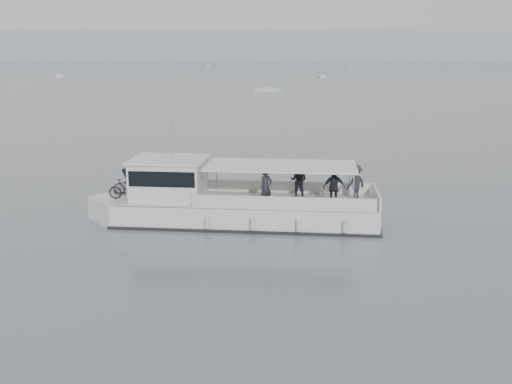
{
  "coord_description": "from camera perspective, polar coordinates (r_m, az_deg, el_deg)",
  "views": [
    {
      "loc": [
        -3.18,
        -26.24,
        8.4
      ],
      "look_at": [
        -1.36,
        1.36,
        1.6
      ],
      "focal_mm": 40.0,
      "sensor_mm": 36.0,
      "label": 1
    }
  ],
  "objects": [
    {
      "name": "tour_boat",
      "position": [
        28.78,
        -3.56,
        -1.07
      ],
      "size": [
        14.94,
        5.74,
        6.22
      ],
      "rotation": [
        0.0,
        0.0,
        -0.17
      ],
      "color": "white",
      "rests_on": "ground"
    },
    {
      "name": "headland",
      "position": [
        586.27,
        -3.57,
        14.33
      ],
      "size": [
        1400.0,
        90.0,
        28.0
      ],
      "primitive_type": "cube",
      "color": "#939EA8",
      "rests_on": "ground"
    },
    {
      "name": "ground",
      "position": [
        27.73,
        3.0,
        -3.84
      ],
      "size": [
        1400.0,
        1400.0,
        0.0
      ],
      "primitive_type": "plane",
      "color": "#555E65",
      "rests_on": "ground"
    },
    {
      "name": "moored_fleet",
      "position": [
        224.16,
        2.02,
        11.75
      ],
      "size": [
        355.7,
        349.15,
        9.36
      ],
      "color": "white",
      "rests_on": "ground"
    }
  ]
}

